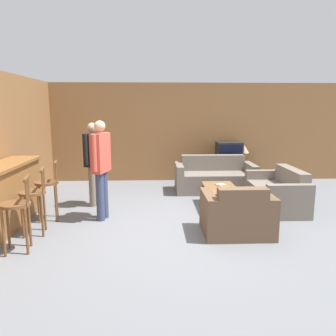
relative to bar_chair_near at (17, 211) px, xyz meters
name	(u,v)px	position (x,y,z in m)	size (l,w,h in m)	color
ground_plane	(182,227)	(2.30, 0.81, -0.58)	(24.00, 24.00, 0.00)	slate
wall_back	(171,132)	(2.30, 4.49, 0.72)	(9.40, 0.08, 2.60)	olive
wall_left	(12,142)	(-0.91, 2.15, 0.72)	(0.08, 8.68, 2.60)	olive
bar_chair_near	(17,211)	(0.00, 0.00, 0.00)	(0.47, 0.47, 1.03)	brown
bar_chair_mid	(34,198)	(0.00, 0.63, 0.00)	(0.47, 0.47, 1.03)	brown
bar_chair_far	(48,187)	(0.00, 1.31, 0.00)	(0.48, 0.48, 1.03)	brown
couch_far	(214,178)	(3.28, 3.23, -0.28)	(1.85, 0.89, 0.82)	#70665B
armchair_near	(237,215)	(3.14, 0.50, -0.28)	(1.05, 0.85, 0.80)	brown
loveseat_right	(277,194)	(4.25, 1.79, -0.28)	(0.82, 1.50, 0.79)	#70665B
coffee_table	(221,190)	(3.16, 1.91, -0.23)	(0.62, 1.08, 0.41)	brown
tv_unit	(228,172)	(3.80, 4.10, -0.31)	(1.09, 0.56, 0.54)	black
tv	(229,152)	(3.80, 4.09, 0.23)	(0.63, 0.51, 0.53)	black
book_on_table	(221,185)	(3.18, 2.04, -0.16)	(0.23, 0.22, 0.03)	#B7AD99
table_lamp	(244,150)	(4.20, 4.10, 0.29)	(0.24, 0.24, 0.45)	brown
person_by_window	(93,159)	(0.65, 2.14, 0.36)	(0.33, 0.49, 1.66)	#756B5B
person_by_counter	(101,164)	(0.94, 1.30, 0.40)	(0.30, 0.57, 1.73)	#384260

